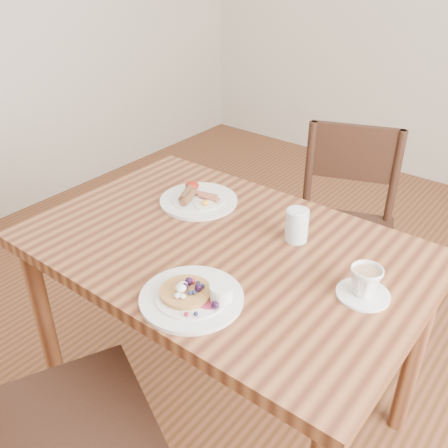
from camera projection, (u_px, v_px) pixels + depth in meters
name	position (u px, v px, depth m)	size (l,w,h in m)	color
ground	(224.00, 409.00, 1.90)	(5.00, 5.00, 0.00)	#553118
dining_table	(224.00, 270.00, 1.56)	(1.20, 0.80, 0.75)	brown
chair_near	(43.00, 425.00, 1.26)	(0.56, 0.56, 0.88)	black
chair_far	(343.00, 223.00, 2.13)	(0.54, 0.54, 0.88)	black
pancake_plate	(194.00, 296.00, 1.28)	(0.27, 0.27, 0.06)	white
breakfast_plate	(198.00, 199.00, 1.74)	(0.27, 0.27, 0.04)	white
teacup_saucer	(365.00, 284.00, 1.28)	(0.14, 0.14, 0.09)	white
water_glass	(297.00, 225.00, 1.51)	(0.07, 0.07, 0.10)	silver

